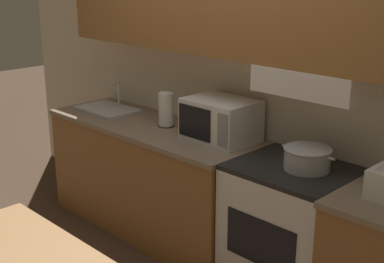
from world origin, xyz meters
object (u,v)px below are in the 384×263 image
(microwave, at_px, (221,120))
(paper_towel_roll, at_px, (166,110))
(cooking_pot, at_px, (307,158))
(sink_basin, at_px, (107,109))
(stove_range, at_px, (290,232))

(microwave, relative_size, paper_towel_roll, 1.85)
(cooking_pot, bearing_deg, sink_basin, -178.86)
(stove_range, xyz_separation_m, sink_basin, (-1.88, -0.01, 0.46))
(sink_basin, bearing_deg, microwave, 4.82)
(sink_basin, height_order, paper_towel_roll, paper_towel_roll)
(sink_basin, xyz_separation_m, paper_towel_roll, (0.68, 0.05, 0.11))
(stove_range, height_order, microwave, microwave)
(stove_range, relative_size, sink_basin, 1.73)
(cooking_pot, height_order, microwave, microwave)
(microwave, xyz_separation_m, paper_towel_roll, (-0.52, -0.05, -0.02))
(cooking_pot, distance_m, microwave, 0.76)
(cooking_pot, bearing_deg, paper_towel_roll, 179.44)
(stove_range, xyz_separation_m, cooking_pot, (0.07, 0.03, 0.51))
(microwave, bearing_deg, paper_towel_roll, -174.46)
(stove_range, height_order, cooking_pot, cooking_pot)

